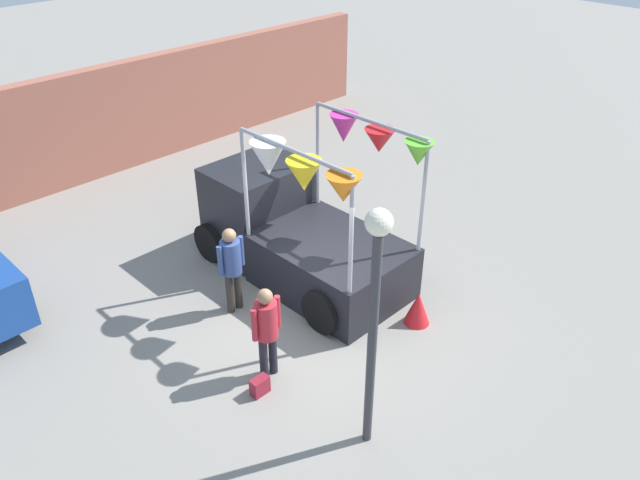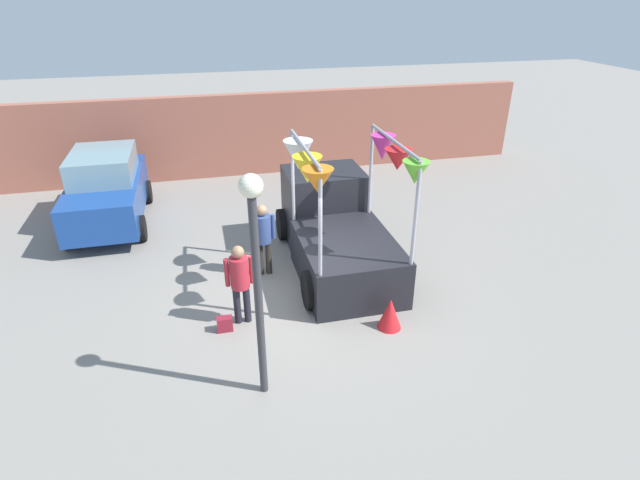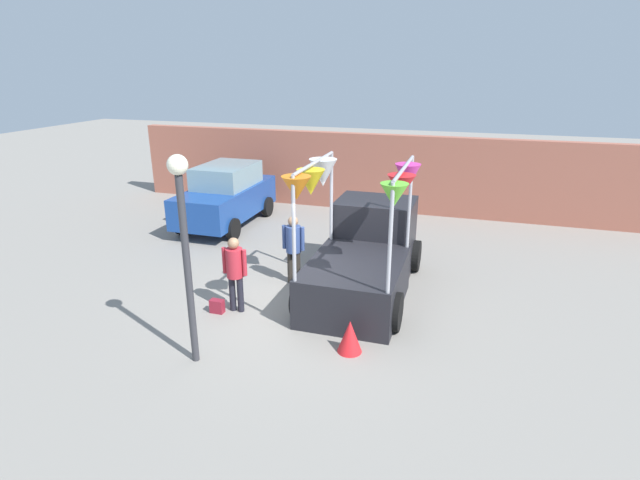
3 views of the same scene
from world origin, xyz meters
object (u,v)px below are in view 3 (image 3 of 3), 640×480
at_px(person_customer, 235,268).
at_px(vendor_truck, 366,251).
at_px(parked_car, 226,195).
at_px(person_vendor, 293,244).
at_px(folded_kite_bundle_crimson, 350,336).
at_px(handbag, 217,306).
at_px(street_lamp, 184,231).

bearing_deg(person_customer, vendor_truck, 39.74).
relative_size(parked_car, person_vendor, 2.48).
xyz_separation_m(parked_car, person_customer, (2.90, -5.23, 0.01)).
xyz_separation_m(vendor_truck, folded_kite_bundle_crimson, (0.33, -2.70, -0.60)).
height_order(vendor_truck, handbag, vendor_truck).
bearing_deg(street_lamp, parked_car, 113.15).
relative_size(person_customer, folded_kite_bundle_crimson, 2.65).
relative_size(parked_car, handbag, 14.29).
height_order(handbag, folded_kite_bundle_crimson, folded_kite_bundle_crimson).
xyz_separation_m(vendor_truck, person_vendor, (-1.61, -0.24, 0.07)).
bearing_deg(parked_car, handbag, -64.85).
distance_m(vendor_truck, person_customer, 2.94).
bearing_deg(handbag, street_lamp, -73.81).
height_order(parked_car, folded_kite_bundle_crimson, parked_car).
height_order(parked_car, handbag, parked_car).
height_order(person_customer, person_vendor, person_vendor).
bearing_deg(folded_kite_bundle_crimson, parked_car, 132.22).
bearing_deg(parked_car, folded_kite_bundle_crimson, -47.78).
bearing_deg(person_vendor, vendor_truck, 8.41).
xyz_separation_m(street_lamp, folded_kite_bundle_crimson, (2.46, 1.04, -2.04)).
relative_size(vendor_truck, person_vendor, 2.55).
distance_m(parked_car, folded_kite_bundle_crimson, 8.20).
bearing_deg(street_lamp, person_customer, 94.06).
xyz_separation_m(parked_car, handbag, (2.55, -5.43, -0.80)).
distance_m(person_vendor, handbag, 2.25).
height_order(person_vendor, street_lamp, street_lamp).
height_order(street_lamp, folded_kite_bundle_crimson, street_lamp).
height_order(handbag, street_lamp, street_lamp).
xyz_separation_m(person_vendor, folded_kite_bundle_crimson, (1.94, -2.46, -0.67)).
relative_size(parked_car, person_customer, 2.52).
bearing_deg(handbag, person_customer, 29.74).
height_order(person_customer, street_lamp, street_lamp).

